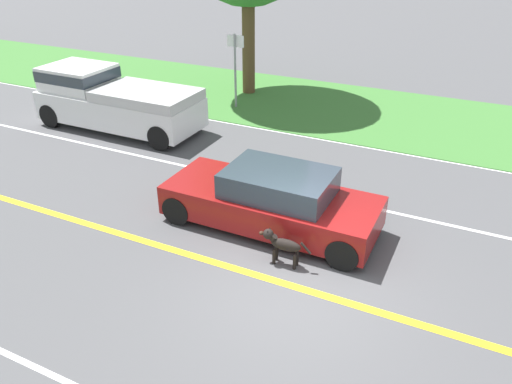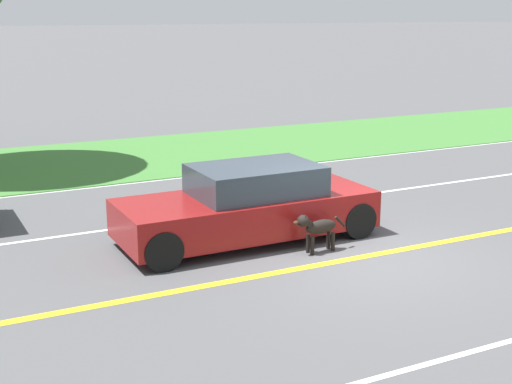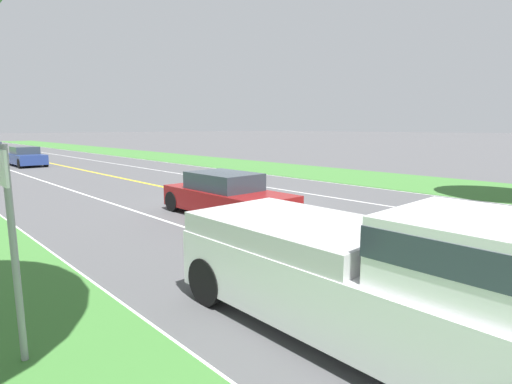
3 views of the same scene
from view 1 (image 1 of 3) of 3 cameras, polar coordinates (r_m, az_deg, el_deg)
The scene contains 9 objects.
ground_plane at distance 9.45m, azimuth 4.69°, elevation -10.81°, with size 400.00×400.00×0.00m, color #4C4C4F.
centre_divider_line at distance 9.45m, azimuth 4.69°, elevation -10.80°, with size 0.18×160.00×0.01m, color yellow.
lane_edge_line_right at distance 15.32m, azimuth 14.48°, elevation 4.64°, with size 0.14×160.00×0.01m, color white.
lane_dash_same_dir at distance 12.24m, azimuth 10.78°, elevation -1.24°, with size 0.10×160.00×0.01m, color white.
grass_verge_right at distance 18.08m, azimuth 16.64°, elevation 8.07°, with size 6.00×160.00×0.03m, color #3D7533.
ego_car at distance 10.82m, azimuth 1.89°, elevation -0.97°, with size 1.84×4.68×1.38m.
dog at distance 9.76m, azimuth 2.95°, elevation -5.94°, with size 0.24×1.09×0.74m.
pickup_truck at distance 16.94m, azimuth -16.07°, elevation 10.16°, with size 2.03×5.41×1.88m.
street_sign at distance 18.04m, azimuth -2.38°, elevation 14.59°, with size 0.11×0.64×2.61m.
Camera 1 is at (-6.88, -2.50, 5.98)m, focal length 35.00 mm.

